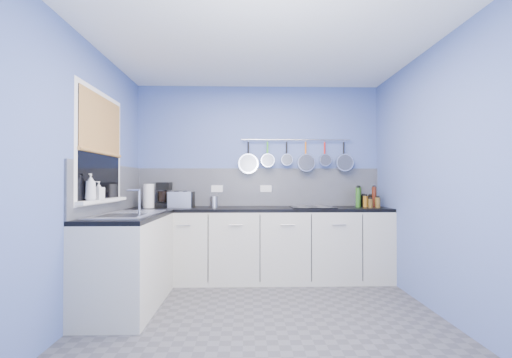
{
  "coord_description": "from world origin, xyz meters",
  "views": [
    {
      "loc": [
        -0.14,
        -3.01,
        1.21
      ],
      "look_at": [
        -0.05,
        0.75,
        1.25
      ],
      "focal_mm": 23.7,
      "sensor_mm": 36.0,
      "label": 1
    }
  ],
  "objects_px": {
    "soap_bottle_a": "(91,187)",
    "toaster": "(181,200)",
    "coffee_maker": "(164,195)",
    "canister": "(214,202)",
    "hob": "(312,207)",
    "paper_towel": "(149,196)",
    "soap_bottle_b": "(99,190)"
  },
  "relations": [
    {
      "from": "hob",
      "to": "coffee_maker",
      "type": "bearing_deg",
      "value": 175.14
    },
    {
      "from": "toaster",
      "to": "coffee_maker",
      "type": "bearing_deg",
      "value": 161.57
    },
    {
      "from": "soap_bottle_b",
      "to": "paper_towel",
      "type": "relative_size",
      "value": 0.58
    },
    {
      "from": "soap_bottle_a",
      "to": "coffee_maker",
      "type": "bearing_deg",
      "value": 76.09
    },
    {
      "from": "soap_bottle_a",
      "to": "soap_bottle_b",
      "type": "xyz_separation_m",
      "value": [
        0.0,
        0.16,
        -0.03
      ]
    },
    {
      "from": "soap_bottle_b",
      "to": "coffee_maker",
      "type": "distance_m",
      "value": 1.18
    },
    {
      "from": "coffee_maker",
      "to": "canister",
      "type": "xyz_separation_m",
      "value": [
        0.65,
        -0.07,
        -0.09
      ]
    },
    {
      "from": "soap_bottle_a",
      "to": "coffee_maker",
      "type": "relative_size",
      "value": 0.76
    },
    {
      "from": "paper_towel",
      "to": "toaster",
      "type": "height_order",
      "value": "paper_towel"
    },
    {
      "from": "canister",
      "to": "toaster",
      "type": "bearing_deg",
      "value": 178.41
    },
    {
      "from": "soap_bottle_b",
      "to": "paper_towel",
      "type": "distance_m",
      "value": 1.04
    },
    {
      "from": "canister",
      "to": "hob",
      "type": "relative_size",
      "value": 0.27
    },
    {
      "from": "soap_bottle_a",
      "to": "soap_bottle_b",
      "type": "distance_m",
      "value": 0.17
    },
    {
      "from": "soap_bottle_b",
      "to": "toaster",
      "type": "bearing_deg",
      "value": 62.9
    },
    {
      "from": "soap_bottle_b",
      "to": "canister",
      "type": "xyz_separation_m",
      "value": [
        0.97,
        1.06,
        -0.17
      ]
    },
    {
      "from": "soap_bottle_a",
      "to": "paper_towel",
      "type": "xyz_separation_m",
      "value": [
        0.16,
        1.19,
        -0.12
      ]
    },
    {
      "from": "toaster",
      "to": "canister",
      "type": "height_order",
      "value": "toaster"
    },
    {
      "from": "paper_towel",
      "to": "soap_bottle_b",
      "type": "bearing_deg",
      "value": -99.03
    },
    {
      "from": "toaster",
      "to": "soap_bottle_b",
      "type": "bearing_deg",
      "value": -120.41
    },
    {
      "from": "toaster",
      "to": "soap_bottle_a",
      "type": "bearing_deg",
      "value": -117.26
    },
    {
      "from": "canister",
      "to": "hob",
      "type": "xyz_separation_m",
      "value": [
        1.22,
        -0.09,
        -0.06
      ]
    },
    {
      "from": "soap_bottle_a",
      "to": "toaster",
      "type": "relative_size",
      "value": 0.79
    },
    {
      "from": "paper_towel",
      "to": "hob",
      "type": "bearing_deg",
      "value": -1.34
    },
    {
      "from": "soap_bottle_a",
      "to": "canister",
      "type": "height_order",
      "value": "soap_bottle_a"
    },
    {
      "from": "soap_bottle_a",
      "to": "canister",
      "type": "xyz_separation_m",
      "value": [
        0.97,
        1.23,
        -0.2
      ]
    },
    {
      "from": "paper_towel",
      "to": "coffee_maker",
      "type": "xyz_separation_m",
      "value": [
        0.16,
        0.11,
        0.01
      ]
    },
    {
      "from": "soap_bottle_b",
      "to": "toaster",
      "type": "distance_m",
      "value": 1.22
    },
    {
      "from": "soap_bottle_a",
      "to": "toaster",
      "type": "bearing_deg",
      "value": 66.04
    },
    {
      "from": "soap_bottle_b",
      "to": "paper_towel",
      "type": "xyz_separation_m",
      "value": [
        0.16,
        1.03,
        -0.09
      ]
    },
    {
      "from": "soap_bottle_b",
      "to": "toaster",
      "type": "height_order",
      "value": "soap_bottle_b"
    },
    {
      "from": "canister",
      "to": "soap_bottle_b",
      "type": "bearing_deg",
      "value": -132.28
    },
    {
      "from": "soap_bottle_b",
      "to": "hob",
      "type": "height_order",
      "value": "soap_bottle_b"
    }
  ]
}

